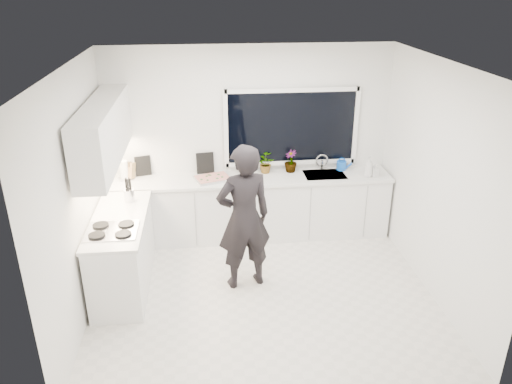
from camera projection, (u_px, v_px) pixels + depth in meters
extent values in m
cube|color=beige|center=(263.00, 292.00, 6.05)|extent=(4.00, 3.50, 0.02)
cube|color=white|center=(249.00, 141.00, 7.11)|extent=(4.00, 0.02, 2.70)
cube|color=white|center=(77.00, 197.00, 5.32)|extent=(0.02, 3.50, 2.70)
cube|color=white|center=(438.00, 182.00, 5.70)|extent=(0.02, 3.50, 2.70)
cube|color=white|center=(264.00, 64.00, 4.96)|extent=(4.00, 3.50, 0.02)
cube|color=black|center=(291.00, 127.00, 7.06)|extent=(1.80, 0.02, 1.00)
cube|color=white|center=(251.00, 208.00, 7.19)|extent=(3.92, 0.58, 0.88)
cube|color=white|center=(123.00, 253.00, 6.03)|extent=(0.58, 1.60, 0.88)
cube|color=silver|center=(251.00, 179.00, 7.00)|extent=(3.94, 0.62, 0.04)
cube|color=silver|center=(119.00, 219.00, 5.85)|extent=(0.62, 1.60, 0.04)
cube|color=white|center=(104.00, 133.00, 5.78)|extent=(0.34, 2.10, 0.70)
cube|color=silver|center=(324.00, 178.00, 7.12)|extent=(0.58, 0.42, 0.14)
cylinder|color=silver|center=(322.00, 162.00, 7.24)|extent=(0.03, 0.03, 0.22)
cube|color=black|center=(112.00, 230.00, 5.51)|extent=(0.56, 0.48, 0.03)
imported|color=black|center=(244.00, 218.00, 5.86)|extent=(0.75, 0.58, 1.81)
cube|color=silver|center=(213.00, 179.00, 6.92)|extent=(0.57, 0.49, 0.03)
cube|color=#AB1A16|center=(213.00, 177.00, 6.91)|extent=(0.52, 0.44, 0.01)
cylinder|color=blue|center=(341.00, 165.00, 7.25)|extent=(0.18, 0.18, 0.13)
cylinder|color=silver|center=(124.00, 171.00, 6.87)|extent=(0.13, 0.13, 0.26)
cube|color=#A16D4B|center=(130.00, 171.00, 6.92)|extent=(0.16, 0.14, 0.22)
cylinder|color=silver|center=(129.00, 195.00, 6.22)|extent=(0.15, 0.15, 0.16)
cube|color=black|center=(143.00, 166.00, 7.02)|extent=(0.22, 0.07, 0.28)
cube|color=black|center=(205.00, 163.00, 7.10)|extent=(0.25, 0.05, 0.30)
imported|color=#26662D|center=(242.00, 163.00, 7.07)|extent=(0.22, 0.22, 0.31)
imported|color=#26662D|center=(265.00, 163.00, 7.11)|extent=(0.32, 0.33, 0.28)
imported|color=#26662D|center=(291.00, 161.00, 7.14)|extent=(0.25, 0.25, 0.32)
imported|color=#D8BF66|center=(369.00, 167.00, 6.96)|extent=(0.16, 0.16, 0.30)
imported|color=#D8BF66|center=(375.00, 170.00, 6.99)|extent=(0.11, 0.11, 0.20)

